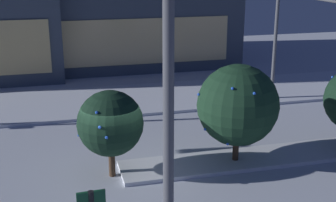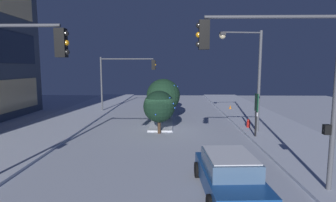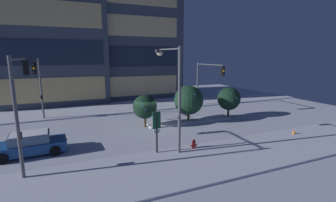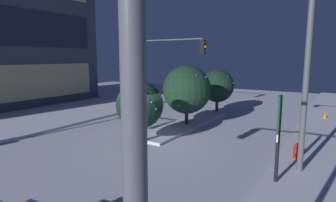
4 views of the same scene
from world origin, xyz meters
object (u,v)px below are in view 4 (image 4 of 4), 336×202
object	(u,v)px
decorated_tree_left_of_median	(187,90)
decorated_tree_right_of_median	(217,86)
street_lamp_arched	(281,41)
parking_info_sign	(279,129)
construction_cone	(325,116)
fire_hydrant	(297,153)
decorated_tree_median	(140,105)
traffic_light_corner_far_right	(168,58)

from	to	relation	value
decorated_tree_left_of_median	decorated_tree_right_of_median	xyz separation A→B (m)	(4.82, -0.00, -0.19)
street_lamp_arched	parking_info_sign	distance (m)	3.10
construction_cone	decorated_tree_right_of_median	bearing A→B (deg)	100.72
fire_hydrant	parking_info_sign	distance (m)	3.07
decorated_tree_median	parking_info_sign	bearing A→B (deg)	-100.40
street_lamp_arched	fire_hydrant	xyz separation A→B (m)	(1.38, -0.58, -4.32)
parking_info_sign	decorated_tree_median	bearing A→B (deg)	-12.98
decorated_tree_median	decorated_tree_left_of_median	distance (m)	4.49
decorated_tree_median	decorated_tree_right_of_median	bearing A→B (deg)	-0.66
street_lamp_arched	decorated_tree_left_of_median	bearing A→B (deg)	-43.31
decorated_tree_left_of_median	traffic_light_corner_far_right	bearing A→B (deg)	41.64
street_lamp_arched	parking_info_sign	xyz separation A→B (m)	(-1.28, -0.31, -2.81)
decorated_tree_left_of_median	construction_cone	world-z (taller)	decorated_tree_left_of_median
street_lamp_arched	parking_info_sign	world-z (taller)	street_lamp_arched
fire_hydrant	decorated_tree_left_of_median	size ratio (longest dim) A/B	0.21
traffic_light_corner_far_right	decorated_tree_right_of_median	bearing A→B (deg)	0.94
decorated_tree_left_of_median	decorated_tree_right_of_median	distance (m)	4.83
decorated_tree_right_of_median	street_lamp_arched	bearing A→B (deg)	-146.99
traffic_light_corner_far_right	construction_cone	size ratio (longest dim) A/B	10.57
parking_info_sign	fire_hydrant	bearing A→B (deg)	-98.38
decorated_tree_right_of_median	decorated_tree_median	bearing A→B (deg)	179.34
street_lamp_arched	decorated_tree_left_of_median	distance (m)	7.80
decorated_tree_right_of_median	fire_hydrant	bearing A→B (deg)	-140.03
decorated_tree_median	construction_cone	xyz separation A→B (m)	(10.64, -7.17, -1.64)
parking_info_sign	decorated_tree_right_of_median	world-z (taller)	decorated_tree_right_of_median
parking_info_sign	street_lamp_arched	bearing A→B (deg)	-79.09
fire_hydrant	construction_cone	size ratio (longest dim) A/B	1.41
fire_hydrant	street_lamp_arched	bearing A→B (deg)	157.38
traffic_light_corner_far_right	decorated_tree_right_of_median	world-z (taller)	traffic_light_corner_far_right
decorated_tree_median	decorated_tree_left_of_median	xyz separation A→B (m)	(4.48, -0.10, 0.31)
decorated_tree_median	construction_cone	size ratio (longest dim) A/B	5.51
decorated_tree_left_of_median	construction_cone	xyz separation A→B (m)	(6.16, -7.07, -1.95)
street_lamp_arched	parking_info_sign	size ratio (longest dim) A/B	2.41
fire_hydrant	decorated_tree_median	world-z (taller)	decorated_tree_median
fire_hydrant	parking_info_sign	xyz separation A→B (m)	(-2.66, 0.27, 1.51)
traffic_light_corner_far_right	decorated_tree_left_of_median	bearing A→B (deg)	-48.36
traffic_light_corner_far_right	decorated_tree_left_of_median	size ratio (longest dim) A/B	1.58
traffic_light_corner_far_right	fire_hydrant	xyz separation A→B (m)	(-7.74, -10.78, -3.71)
traffic_light_corner_far_right	street_lamp_arched	bearing A→B (deg)	-41.81
construction_cone	decorated_tree_left_of_median	bearing A→B (deg)	131.06
traffic_light_corner_far_right	construction_cone	world-z (taller)	traffic_light_corner_far_right
street_lamp_arched	decorated_tree_left_of_median	xyz separation A→B (m)	(4.37, 5.98, -2.47)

